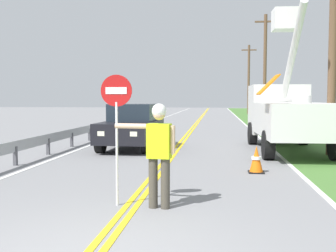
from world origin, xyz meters
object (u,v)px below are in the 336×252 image
Objects in this scene: utility_bucket_truck at (286,112)px; utility_pole_near at (333,27)px; stop_sign_paddle at (117,110)px; utility_pole_far at (249,78)px; oncoming_sedan_nearest at (132,127)px; utility_pole_mid at (265,66)px; traffic_cone_lead at (256,160)px; flagger_worker at (159,149)px.

utility_bucket_truck is 3.37m from utility_pole_near.
stop_sign_paddle is 0.28× the size of utility_pole_far.
utility_bucket_truck is at bearing 135.61° from utility_pole_near.
utility_pole_far reaches higher than utility_bucket_truck.
utility_pole_mid is (7.26, 20.42, 3.84)m from oncoming_sedan_nearest.
oncoming_sedan_nearest is (-1.43, 8.12, -0.88)m from stop_sign_paddle.
oncoming_sedan_nearest is at bearing 132.74° from traffic_cone_lead.
utility_pole_far reaches higher than stop_sign_paddle.
flagger_worker is at bearing -7.19° from stop_sign_paddle.
utility_pole_near is 21.31m from utility_pole_mid.
stop_sign_paddle is at bearing -80.02° from oncoming_sedan_nearest.
utility_bucket_truck is (3.57, 8.56, 0.36)m from flagger_worker.
flagger_worker reaches higher than oncoming_sedan_nearest.
utility_bucket_truck is at bearing -94.27° from utility_pole_mid.
utility_pole_far is at bearing 87.86° from utility_bucket_truck.
utility_pole_mid is at bearing -89.34° from utility_pole_far.
utility_pole_far is (4.89, 43.90, 3.33)m from flagger_worker.
flagger_worker is at bearing -123.39° from utility_pole_near.
stop_sign_paddle is 8.29m from oncoming_sedan_nearest.
utility_pole_near reaches higher than utility_bucket_truck.
flagger_worker is 0.22× the size of utility_pole_near.
stop_sign_paddle is at bearing -97.36° from utility_pole_far.
utility_bucket_truck is at bearing 72.51° from traffic_cone_lead.
oncoming_sedan_nearest is 0.50× the size of utility_pole_far.
utility_bucket_truck is 0.82× the size of utility_pole_far.
traffic_cone_lead is at bearing -127.38° from utility_pole_near.
utility_pole_near is at bearing -44.39° from utility_bucket_truck.
stop_sign_paddle is at bearing 172.81° from flagger_worker.
utility_pole_far is at bearing 78.77° from oncoming_sedan_nearest.
traffic_cone_lead is (4.21, -4.56, -0.50)m from oncoming_sedan_nearest.
utility_bucket_truck reaches higher than stop_sign_paddle.
traffic_cone_lead is at bearing -47.26° from oncoming_sedan_nearest.
utility_pole_far is 40.55m from traffic_cone_lead.
utility_pole_far reaches higher than oncoming_sedan_nearest.
flagger_worker is 29.30m from utility_pole_mid.
utility_pole_mid is at bearing 78.45° from stop_sign_paddle.
utility_pole_near is 6.08m from traffic_cone_lead.
traffic_cone_lead is at bearing 61.04° from flagger_worker.
oncoming_sedan_nearest is (-5.76, -0.35, -0.58)m from utility_bucket_truck.
oncoming_sedan_nearest is at bearing 99.98° from stop_sign_paddle.
utility_pole_far reaches higher than utility_pole_near.
utility_bucket_truck is 1.65× the size of oncoming_sedan_nearest.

